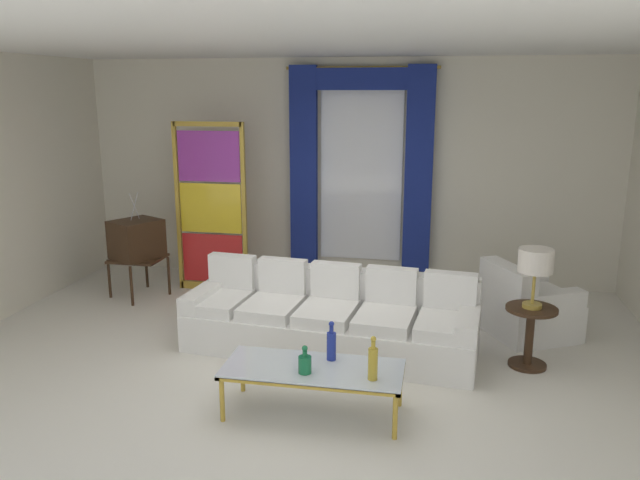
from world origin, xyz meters
The scene contains 15 objects.
ground_plane centered at (0.00, 0.00, 0.00)m, with size 16.00×16.00×0.00m, color silver.
wall_rear centered at (0.00, 3.06, 1.50)m, with size 8.00×0.12×3.00m, color silver.
ceiling_slab centered at (0.00, 0.80, 3.02)m, with size 8.00×7.60×0.04m, color white.
curtained_window centered at (0.24, 2.89, 1.74)m, with size 2.00×0.17×2.70m.
couch_white_long centered at (0.27, 0.54, 0.31)m, with size 2.99×1.20×0.86m.
coffee_table centered at (0.35, -0.80, 0.38)m, with size 1.45×0.60×0.41m.
bottle_blue_decanter centered at (0.31, -0.91, 0.49)m, with size 0.10×0.10×0.23m.
bottle_crystal_tall centered at (0.47, -0.63, 0.55)m, with size 0.08×0.08×0.34m.
bottle_amber_squat centered at (0.85, -0.92, 0.56)m, with size 0.08×0.08×0.36m.
vintage_tv centered at (-2.44, 1.71, 0.73)m, with size 0.72×0.76×1.35m.
armchair_white centered at (2.25, 1.29, 0.29)m, with size 1.10×1.09×0.80m.
stained_glass_divider centered at (-1.60, 2.14, 1.06)m, with size 0.95×0.05×2.20m.
peacock_figurine centered at (-1.23, 1.76, 0.22)m, with size 0.44×0.60×0.50m.
round_side_table centered at (2.19, 0.48, 0.36)m, with size 0.48×0.48×0.59m.
table_lamp_brass centered at (2.19, 0.48, 1.03)m, with size 0.32×0.32×0.57m.
Camera 1 is at (1.30, -5.35, 2.59)m, focal length 35.05 mm.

